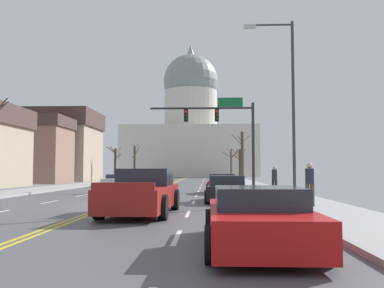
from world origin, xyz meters
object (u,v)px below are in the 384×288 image
(sedan_oncoming_01, at_px, (160,177))
(pedestrian_00, at_px, (310,182))
(street_lamp_right, at_px, (287,94))
(sedan_oncoming_00, at_px, (115,180))
(sedan_near_00, at_px, (222,184))
(signal_gantry, at_px, (224,124))
(pedestrian_01, at_px, (274,178))
(sedan_near_03, at_px, (258,219))
(sedan_near_01, at_px, (227,190))
(pickup_truck_near_02, at_px, (142,193))

(sedan_oncoming_01, height_order, pedestrian_00, pedestrian_00)
(street_lamp_right, xyz_separation_m, sedan_oncoming_00, (-12.91, 21.51, -4.56))
(sedan_oncoming_01, bearing_deg, street_lamp_right, -73.70)
(street_lamp_right, distance_m, sedan_near_00, 10.03)
(signal_gantry, height_order, sedan_oncoming_00, signal_gantry)
(sedan_oncoming_00, distance_m, pedestrian_01, 19.42)
(pedestrian_00, bearing_deg, sedan_near_03, -110.25)
(sedan_near_01, distance_m, pedestrian_00, 5.10)
(pickup_truck_near_02, distance_m, pedestrian_00, 6.54)
(signal_gantry, bearing_deg, sedan_near_01, -91.41)
(sedan_near_00, distance_m, sedan_oncoming_01, 26.04)
(street_lamp_right, relative_size, pedestrian_00, 4.96)
(sedan_near_01, xyz_separation_m, pickup_truck_near_02, (-3.27, -5.66, 0.13))
(sedan_near_00, bearing_deg, sedan_near_03, -89.72)
(sedan_near_00, height_order, pedestrian_00, pedestrian_00)
(sedan_near_01, relative_size, sedan_near_03, 0.93)
(street_lamp_right, height_order, sedan_near_01, street_lamp_right)
(pedestrian_01, bearing_deg, sedan_near_03, -99.91)
(street_lamp_right, bearing_deg, pickup_truck_near_02, -143.09)
(pickup_truck_near_02, bearing_deg, pedestrian_01, 61.33)
(sedan_near_03, bearing_deg, pedestrian_01, 80.09)
(street_lamp_right, bearing_deg, sedan_near_00, 108.07)
(pickup_truck_near_02, relative_size, sedan_near_03, 1.22)
(street_lamp_right, bearing_deg, sedan_near_01, 158.13)
(sedan_oncoming_01, bearing_deg, pedestrian_01, -68.32)
(pickup_truck_near_02, distance_m, pedestrian_01, 13.75)
(sedan_near_00, bearing_deg, street_lamp_right, -71.93)
(signal_gantry, height_order, sedan_near_01, signal_gantry)
(street_lamp_right, height_order, sedan_oncoming_01, street_lamp_right)
(pedestrian_01, bearing_deg, sedan_oncoming_01, 111.68)
(signal_gantry, distance_m, sedan_near_03, 23.41)
(street_lamp_right, distance_m, pedestrian_01, 8.55)
(pickup_truck_near_02, bearing_deg, signal_gantry, 77.92)
(sedan_near_03, relative_size, sedan_oncoming_00, 1.07)
(sedan_near_03, xyz_separation_m, pedestrian_01, (3.23, 18.49, 0.49))
(pedestrian_01, bearing_deg, pickup_truck_near_02, -118.67)
(sedan_oncoming_00, distance_m, sedan_oncoming_01, 12.46)
(pedestrian_00, bearing_deg, sedan_near_01, 127.02)
(street_lamp_right, bearing_deg, sedan_oncoming_01, 106.30)
(signal_gantry, bearing_deg, sedan_near_03, -90.45)
(sedan_near_00, xyz_separation_m, pedestrian_00, (3.06, -11.46, 0.49))
(pickup_truck_near_02, height_order, sedan_oncoming_01, pickup_truck_near_02)
(sedan_oncoming_01, bearing_deg, sedan_oncoming_00, -104.34)
(street_lamp_right, bearing_deg, pedestrian_01, 85.84)
(signal_gantry, distance_m, pedestrian_00, 15.71)
(sedan_oncoming_01, bearing_deg, pickup_truck_near_02, -84.35)
(signal_gantry, xyz_separation_m, sedan_near_03, (-0.18, -22.98, -4.47))
(street_lamp_right, bearing_deg, pedestrian_00, -84.56)
(sedan_oncoming_00, relative_size, sedan_oncoming_01, 0.99)
(pickup_truck_near_02, bearing_deg, pedestrian_00, 14.24)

